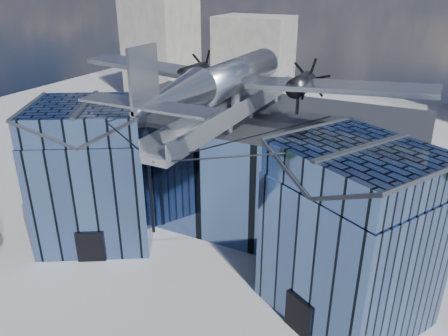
% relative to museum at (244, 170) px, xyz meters
% --- Properties ---
extents(ground_plane, '(120.00, 120.00, 0.00)m').
position_rel_museum_xyz_m(ground_plane, '(-0.00, -5.82, -5.54)').
color(ground_plane, gray).
extents(museum, '(32.88, 24.50, 17.60)m').
position_rel_museum_xyz_m(museum, '(0.00, 0.00, 0.00)').
color(museum, '#486393').
rests_on(museum, ground).
extents(bg_towers, '(77.00, 24.50, 26.00)m').
position_rel_museum_xyz_m(bg_towers, '(1.45, 44.67, 4.47)').
color(bg_towers, gray).
rests_on(bg_towers, ground).
extents(tree_side_w, '(4.02, 4.02, 5.17)m').
position_rel_museum_xyz_m(tree_side_w, '(-30.53, 2.90, -2.04)').
color(tree_side_w, '#311C13').
rests_on(tree_side_w, ground).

